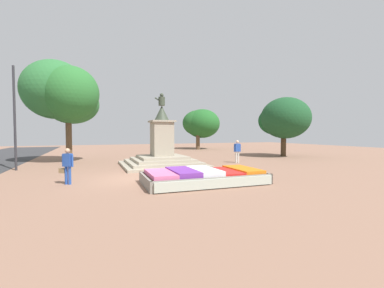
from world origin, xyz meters
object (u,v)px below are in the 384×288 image
Objects in this scene: banner_pole at (15,115)px; pedestrian_crossing_plaza at (237,150)px; flower_planter at (204,177)px; pedestrian_with_handbag at (67,164)px; statue_monument at (162,153)px.

banner_pole is 3.66× the size of pedestrian_crossing_plaza.
flower_planter is 6.22m from pedestrian_with_handbag.
pedestrian_crossing_plaza is at bearing 48.30° from flower_planter.
flower_planter is at bearing -88.74° from statue_monument.
pedestrian_crossing_plaza is (5.80, 6.51, 0.73)m from flower_planter.
banner_pole is at bearing 172.90° from statue_monument.
banner_pole is at bearing 138.88° from flower_planter.
banner_pole reaches higher than pedestrian_with_handbag.
pedestrian_with_handbag is at bearing -158.82° from pedestrian_crossing_plaza.
banner_pole reaches higher than statue_monument.
pedestrian_with_handbag is 0.93× the size of pedestrian_crossing_plaza.
pedestrian_crossing_plaza reaches higher than pedestrian_with_handbag.
statue_monument is at bearing 175.98° from pedestrian_crossing_plaza.
banner_pole is at bearing 119.07° from pedestrian_with_handbag.
statue_monument is 3.37× the size of pedestrian_with_handbag.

